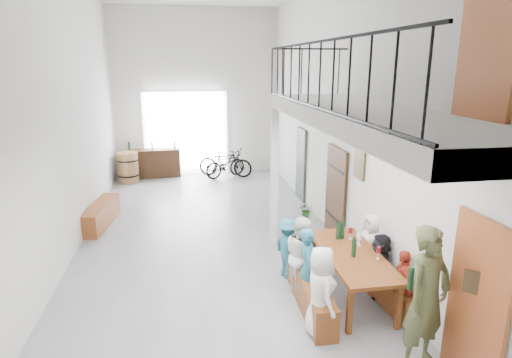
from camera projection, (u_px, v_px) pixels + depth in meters
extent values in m
plane|color=slate|center=(211.00, 239.00, 9.33)|extent=(12.00, 12.00, 0.00)
plane|color=silver|center=(196.00, 93.00, 14.32)|extent=(5.50, 0.00, 5.50)
plane|color=silver|center=(259.00, 210.00, 2.90)|extent=(5.50, 0.00, 5.50)
plane|color=silver|center=(63.00, 115.00, 8.16)|extent=(0.00, 12.00, 12.00)
plane|color=silver|center=(337.00, 110.00, 9.06)|extent=(0.00, 12.00, 12.00)
cube|color=white|center=(186.00, 133.00, 14.55)|extent=(2.80, 0.08, 2.80)
cube|color=brown|center=(476.00, 307.00, 4.83)|extent=(0.06, 0.95, 2.10)
cube|color=#361D0E|center=(336.00, 193.00, 9.22)|extent=(0.06, 1.10, 2.00)
cube|color=#323D32|center=(301.00, 164.00, 11.89)|extent=(0.06, 0.80, 2.00)
cube|color=brown|center=(491.00, 24.00, 4.42)|extent=(0.06, 0.90, 1.95)
cube|color=#3B2B17|center=(359.00, 164.00, 7.94)|extent=(0.04, 0.45, 0.55)
cylinder|color=white|center=(317.00, 120.00, 10.28)|extent=(0.04, 0.28, 0.28)
cube|color=silver|center=(367.00, 117.00, 5.83)|extent=(1.50, 5.60, 0.25)
cube|color=black|center=(319.00, 42.00, 5.45)|extent=(0.03, 5.60, 0.03)
cube|color=black|center=(316.00, 107.00, 5.67)|extent=(0.03, 5.60, 0.03)
cube|color=black|center=(311.00, 49.00, 8.21)|extent=(1.50, 0.03, 0.03)
cube|color=silver|center=(274.00, 178.00, 8.74)|extent=(0.14, 0.14, 2.88)
cube|color=brown|center=(352.00, 255.00, 6.81)|extent=(0.90, 2.14, 0.06)
cube|color=brown|center=(350.00, 311.00, 5.98)|extent=(0.08, 0.08, 0.73)
cube|color=brown|center=(399.00, 306.00, 6.09)|extent=(0.08, 0.08, 0.73)
cube|color=brown|center=(313.00, 255.00, 7.73)|extent=(0.08, 0.08, 0.73)
cube|color=brown|center=(352.00, 252.00, 7.83)|extent=(0.08, 0.08, 0.73)
cube|color=brown|center=(308.00, 289.00, 6.79)|extent=(0.43, 2.17, 0.50)
cube|color=brown|center=(379.00, 284.00, 7.00)|extent=(0.40, 1.84, 0.42)
cylinder|color=black|center=(342.00, 229.00, 7.34)|extent=(0.07, 0.07, 0.35)
cylinder|color=black|center=(338.00, 229.00, 7.32)|extent=(0.07, 0.07, 0.35)
cylinder|color=black|center=(354.00, 246.00, 6.64)|extent=(0.07, 0.07, 0.35)
cube|color=brown|center=(101.00, 214.00, 10.10)|extent=(0.66, 1.87, 0.51)
cylinder|color=brown|center=(128.00, 167.00, 13.68)|extent=(0.65, 0.65, 0.98)
cylinder|color=black|center=(129.00, 175.00, 13.74)|extent=(0.66, 0.66, 0.05)
cylinder|color=black|center=(128.00, 160.00, 13.62)|extent=(0.66, 0.66, 0.05)
cube|color=#361D0E|center=(153.00, 163.00, 14.33)|extent=(1.80, 0.57, 0.94)
cylinder|color=black|center=(129.00, 146.00, 14.06)|extent=(0.06, 0.06, 0.28)
cylinder|color=black|center=(152.00, 146.00, 14.13)|extent=(0.06, 0.06, 0.28)
cylinder|color=black|center=(175.00, 144.00, 14.32)|extent=(0.06, 0.06, 0.28)
imported|color=white|center=(321.00, 291.00, 5.92)|extent=(0.45, 0.66, 1.31)
imported|color=#24667A|center=(308.00, 268.00, 6.63)|extent=(0.42, 0.54, 1.30)
imported|color=white|center=(302.00, 255.00, 7.01)|extent=(0.60, 0.72, 1.34)
imported|color=#24667A|center=(288.00, 248.00, 7.55)|extent=(0.62, 0.81, 1.12)
imported|color=#AD301D|center=(402.00, 284.00, 6.36)|extent=(0.37, 0.67, 1.08)
imported|color=black|center=(380.00, 265.00, 6.95)|extent=(0.65, 1.05, 1.08)
imported|color=white|center=(371.00, 246.00, 7.55)|extent=(0.44, 0.62, 1.19)
imported|color=#49502D|center=(427.00, 299.00, 5.21)|extent=(0.80, 0.68, 1.87)
imported|color=#184815|center=(307.00, 210.00, 10.62)|extent=(0.37, 0.33, 0.39)
imported|color=black|center=(225.00, 162.00, 14.39)|extent=(1.94, 1.29, 0.97)
imported|color=black|center=(226.00, 164.00, 14.26)|extent=(1.54, 1.05, 0.90)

